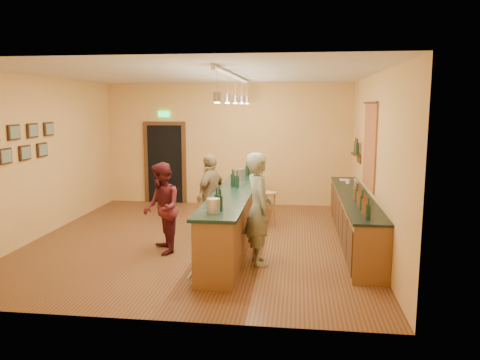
# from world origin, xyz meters

# --- Properties ---
(floor) EXTENTS (7.00, 7.00, 0.00)m
(floor) POSITION_xyz_m (0.00, 0.00, 0.00)
(floor) COLOR #5D2B1A
(floor) RESTS_ON ground
(ceiling) EXTENTS (6.50, 7.00, 0.02)m
(ceiling) POSITION_xyz_m (0.00, 0.00, 3.20)
(ceiling) COLOR silver
(ceiling) RESTS_ON wall_back
(wall_back) EXTENTS (6.50, 0.02, 3.20)m
(wall_back) POSITION_xyz_m (0.00, 3.50, 1.60)
(wall_back) COLOR gold
(wall_back) RESTS_ON floor
(wall_front) EXTENTS (6.50, 0.02, 3.20)m
(wall_front) POSITION_xyz_m (0.00, -3.50, 1.60)
(wall_front) COLOR gold
(wall_front) RESTS_ON floor
(wall_left) EXTENTS (0.02, 7.00, 3.20)m
(wall_left) POSITION_xyz_m (-3.25, 0.00, 1.60)
(wall_left) COLOR gold
(wall_left) RESTS_ON floor
(wall_right) EXTENTS (0.02, 7.00, 3.20)m
(wall_right) POSITION_xyz_m (3.25, 0.00, 1.60)
(wall_right) COLOR gold
(wall_right) RESTS_ON floor
(doorway) EXTENTS (1.15, 0.09, 2.48)m
(doorway) POSITION_xyz_m (-1.70, 3.47, 1.13)
(doorway) COLOR black
(doorway) RESTS_ON wall_back
(tapestry) EXTENTS (0.03, 1.40, 1.60)m
(tapestry) POSITION_xyz_m (3.23, 0.40, 1.85)
(tapestry) COLOR #AA3422
(tapestry) RESTS_ON wall_right
(bottle_shelf) EXTENTS (0.17, 0.55, 0.54)m
(bottle_shelf) POSITION_xyz_m (3.17, 1.90, 1.67)
(bottle_shelf) COLOR #482615
(bottle_shelf) RESTS_ON wall_right
(picture_grid) EXTENTS (0.06, 2.20, 0.70)m
(picture_grid) POSITION_xyz_m (-3.21, -0.75, 1.95)
(picture_grid) COLOR #382111
(picture_grid) RESTS_ON wall_left
(back_counter) EXTENTS (0.60, 4.55, 1.27)m
(back_counter) POSITION_xyz_m (2.97, 0.18, 0.49)
(back_counter) COLOR brown
(back_counter) RESTS_ON floor
(tasting_bar) EXTENTS (0.73, 5.10, 1.38)m
(tasting_bar) POSITION_xyz_m (0.68, -0.00, 0.61)
(tasting_bar) COLOR brown
(tasting_bar) RESTS_ON floor
(pendant_track) EXTENTS (0.11, 4.60, 0.50)m
(pendant_track) POSITION_xyz_m (0.69, -0.00, 2.98)
(pendant_track) COLOR silver
(pendant_track) RESTS_ON ceiling
(bartender) EXTENTS (0.63, 0.78, 1.87)m
(bartender) POSITION_xyz_m (1.24, -1.24, 0.94)
(bartender) COLOR gray
(bartender) RESTS_ON floor
(customer_a) EXTENTS (0.90, 0.98, 1.64)m
(customer_a) POSITION_xyz_m (-0.53, -0.86, 0.82)
(customer_a) COLOR #59191E
(customer_a) RESTS_ON floor
(customer_b) EXTENTS (0.71, 1.06, 1.67)m
(customer_b) POSITION_xyz_m (0.14, 0.37, 0.83)
(customer_b) COLOR #997A51
(customer_b) RESTS_ON floor
(bar_stool) EXTENTS (0.37, 0.37, 0.76)m
(bar_stool) POSITION_xyz_m (1.25, 1.25, 0.61)
(bar_stool) COLOR #9B6746
(bar_stool) RESTS_ON floor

